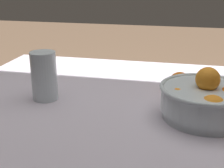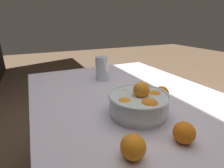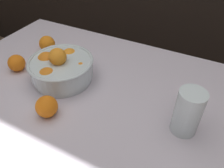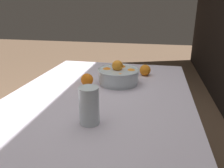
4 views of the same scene
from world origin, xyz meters
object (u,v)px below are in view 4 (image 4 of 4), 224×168
object	(u,v)px
fruit_bowl	(119,75)
orange_loose_aside	(87,80)
orange_loose_near_bowl	(145,70)
orange_loose_front	(119,69)
juice_glass	(89,107)

from	to	relation	value
fruit_bowl	orange_loose_aside	world-z (taller)	fruit_bowl
orange_loose_near_bowl	orange_loose_front	world-z (taller)	orange_loose_near_bowl
fruit_bowl	orange_loose_front	world-z (taller)	fruit_bowl
orange_loose_aside	juice_glass	bearing A→B (deg)	19.04
orange_loose_front	fruit_bowl	bearing A→B (deg)	10.04
orange_loose_near_bowl	orange_loose_front	bearing A→B (deg)	-92.67
fruit_bowl	orange_loose_aside	distance (m)	0.20
orange_loose_near_bowl	orange_loose_aside	xyz separation A→B (m)	(0.28, -0.33, -0.00)
juice_glass	orange_loose_front	distance (m)	0.72
orange_loose_near_bowl	orange_loose_front	distance (m)	0.19
juice_glass	orange_loose_near_bowl	xyz separation A→B (m)	(-0.71, 0.19, -0.04)
juice_glass	orange_loose_near_bowl	bearing A→B (deg)	165.34
juice_glass	fruit_bowl	bearing A→B (deg)	176.11
juice_glass	orange_loose_aside	size ratio (longest dim) A/B	2.10
juice_glass	orange_loose_front	bearing A→B (deg)	-179.74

